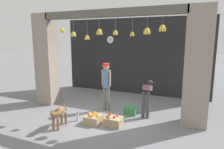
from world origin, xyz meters
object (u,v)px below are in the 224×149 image
object	(u,v)px
dog	(59,113)
wall_clock	(110,40)
shopkeeper	(106,83)
worker_stooping	(147,94)
produce_box_green	(131,110)
water_bottle	(77,117)
fruit_crate_apples	(113,121)
fruit_crate_oranges	(93,119)

from	to	relation	value
dog	wall_clock	bearing A→B (deg)	176.40
shopkeeper	worker_stooping	bearing A→B (deg)	-173.94
worker_stooping	produce_box_green	size ratio (longest dim) A/B	2.75
shopkeeper	water_bottle	distance (m)	1.54
dog	fruit_crate_apples	bearing A→B (deg)	110.23
fruit_crate_oranges	water_bottle	size ratio (longest dim) A/B	1.58
fruit_crate_oranges	fruit_crate_apples	world-z (taller)	fruit_crate_apples
worker_stooping	fruit_crate_oranges	world-z (taller)	worker_stooping
worker_stooping	wall_clock	size ratio (longest dim) A/B	3.17
fruit_crate_oranges	wall_clock	distance (m)	4.44
dog	water_bottle	size ratio (longest dim) A/B	2.92
dog	fruit_crate_apples	size ratio (longest dim) A/B	1.72
worker_stooping	produce_box_green	world-z (taller)	worker_stooping
dog	shopkeeper	bearing A→B (deg)	152.63
fruit_crate_oranges	water_bottle	distance (m)	0.54
worker_stooping	water_bottle	world-z (taller)	worker_stooping
produce_box_green	shopkeeper	bearing A→B (deg)	177.75
fruit_crate_oranges	water_bottle	world-z (taller)	fruit_crate_oranges
fruit_crate_oranges	worker_stooping	bearing A→B (deg)	43.68
water_bottle	wall_clock	bearing A→B (deg)	97.53
dog	produce_box_green	xyz separation A→B (m)	(1.57, 1.75, -0.29)
worker_stooping	water_bottle	distance (m)	2.34
dog	worker_stooping	xyz separation A→B (m)	(2.09, 1.88, 0.31)
shopkeeper	fruit_crate_apples	world-z (taller)	shopkeeper
fruit_crate_oranges	fruit_crate_apples	size ratio (longest dim) A/B	0.93
produce_box_green	wall_clock	world-z (taller)	wall_clock
worker_stooping	fruit_crate_oranges	xyz separation A→B (m)	(-1.32, -1.26, -0.61)
fruit_crate_apples	produce_box_green	bearing A→B (deg)	79.70
wall_clock	fruit_crate_apples	bearing A→B (deg)	-65.29
shopkeeper	worker_stooping	distance (m)	1.45
dog	water_bottle	distance (m)	0.69
shopkeeper	wall_clock	size ratio (longest dim) A/B	4.81
shopkeeper	water_bottle	size ratio (longest dim) A/B	5.86
fruit_crate_oranges	produce_box_green	distance (m)	1.39
fruit_crate_apples	water_bottle	distance (m)	1.16
shopkeeper	produce_box_green	world-z (taller)	shopkeeper
fruit_crate_apples	water_bottle	world-z (taller)	fruit_crate_apples
shopkeeper	water_bottle	bearing A→B (deg)	72.69
water_bottle	wall_clock	world-z (taller)	wall_clock
fruit_crate_apples	wall_clock	xyz separation A→B (m)	(-1.63, 3.55, 2.31)
worker_stooping	wall_clock	distance (m)	3.76
fruit_crate_oranges	dog	bearing A→B (deg)	-141.19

